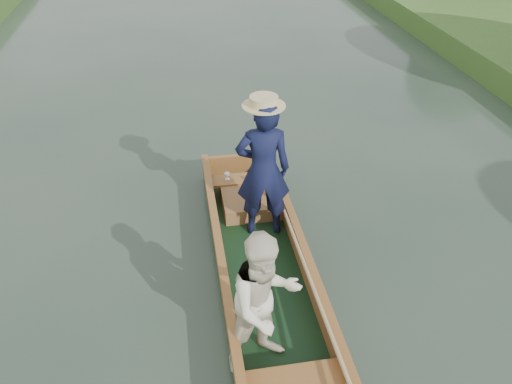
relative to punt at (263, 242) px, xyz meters
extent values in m
plane|color=#283D30|center=(0.02, -0.01, -0.64)|extent=(120.00, 120.00, 0.00)
cube|color=black|center=(0.02, -0.01, -0.60)|extent=(1.10, 5.00, 0.08)
cube|color=#995A2F|center=(-0.49, -0.01, -0.40)|extent=(0.08, 5.00, 0.32)
cube|color=#995A2F|center=(0.53, -0.01, -0.40)|extent=(0.08, 5.00, 0.32)
cube|color=#995A2F|center=(0.02, 2.45, -0.40)|extent=(1.10, 0.08, 0.32)
cube|color=#995A2F|center=(-0.49, -0.01, -0.22)|extent=(0.10, 5.00, 0.04)
cube|color=#995A2F|center=(0.53, -0.01, -0.22)|extent=(0.10, 5.00, 0.04)
cube|color=#995A2F|center=(0.02, 1.89, -0.34)|extent=(0.94, 0.30, 0.05)
cube|color=#995A2F|center=(0.02, -1.61, -0.34)|extent=(0.94, 0.30, 0.05)
imported|color=#111536|center=(0.16, 0.92, 0.41)|extent=(0.74, 0.52, 1.93)
cylinder|color=beige|center=(0.16, 0.92, 1.33)|extent=(0.52, 0.52, 0.12)
imported|color=#EDE6C9|center=(-0.19, -1.16, 0.24)|extent=(0.94, 0.84, 1.61)
cube|color=brown|center=(0.10, 1.52, -0.45)|extent=(0.85, 0.90, 0.22)
sphere|color=tan|center=(0.40, 1.42, -0.22)|extent=(0.21, 0.21, 0.21)
sphere|color=tan|center=(0.40, 1.41, -0.06)|extent=(0.16, 0.16, 0.16)
sphere|color=tan|center=(0.34, 1.41, 0.01)|extent=(0.06, 0.06, 0.06)
sphere|color=tan|center=(0.46, 1.41, 0.01)|extent=(0.06, 0.06, 0.06)
sphere|color=tan|center=(0.40, 1.35, -0.08)|extent=(0.06, 0.06, 0.06)
sphere|color=tan|center=(0.30, 1.40, -0.19)|extent=(0.07, 0.07, 0.07)
sphere|color=tan|center=(0.49, 1.40, -0.19)|extent=(0.07, 0.07, 0.07)
sphere|color=tan|center=(0.34, 1.39, -0.31)|extent=(0.09, 0.09, 0.09)
sphere|color=tan|center=(0.45, 1.39, -0.31)|extent=(0.09, 0.09, 0.09)
cylinder|color=silver|center=(-0.20, 1.89, -0.31)|extent=(0.07, 0.07, 0.01)
cylinder|color=silver|center=(-0.20, 1.89, -0.27)|extent=(0.01, 0.01, 0.08)
ellipsoid|color=silver|center=(-0.20, 1.89, -0.21)|extent=(0.09, 0.09, 0.05)
cylinder|color=tan|center=(0.45, -0.59, -0.18)|extent=(0.04, 4.39, 0.20)
camera|label=1|loc=(-0.82, -4.38, 3.77)|focal=35.00mm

